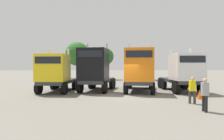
# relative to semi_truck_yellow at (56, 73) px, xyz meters

# --- Properties ---
(ground) EXTENTS (200.00, 200.00, 0.00)m
(ground) POSITION_rel_semi_truck_yellow_xyz_m (5.74, -2.38, -1.76)
(ground) COLOR slate
(semi_truck_yellow) EXTENTS (3.16, 5.91, 3.96)m
(semi_truck_yellow) POSITION_rel_semi_truck_yellow_xyz_m (0.00, 0.00, 0.00)
(semi_truck_yellow) COLOR #333338
(semi_truck_yellow) RESTS_ON ground
(semi_truck_black) EXTENTS (3.70, 6.12, 4.50)m
(semi_truck_black) POSITION_rel_semi_truck_yellow_xyz_m (3.46, 0.38, 0.27)
(semi_truck_black) COLOR #333338
(semi_truck_black) RESTS_ON ground
(semi_truck_orange) EXTENTS (3.81, 6.80, 4.44)m
(semi_truck_orange) POSITION_rel_semi_truck_yellow_xyz_m (7.42, -0.28, 0.22)
(semi_truck_orange) COLOR #333338
(semi_truck_orange) RESTS_ON ground
(semi_truck_white) EXTENTS (2.61, 5.76, 4.04)m
(semi_truck_white) POSITION_rel_semi_truck_yellow_xyz_m (11.39, -0.30, 0.06)
(semi_truck_white) COLOR #333338
(semi_truck_white) RESTS_ON ground
(visitor_in_hivis) EXTENTS (0.56, 0.56, 1.67)m
(visitor_in_hivis) POSITION_rel_semi_truck_yellow_xyz_m (9.72, -5.54, -0.79)
(visitor_in_hivis) COLOR #3A3A3A
(visitor_in_hivis) RESTS_ON ground
(visitor_with_camera) EXTENTS (0.44, 0.45, 1.73)m
(visitor_with_camera) POSITION_rel_semi_truck_yellow_xyz_m (9.39, -7.61, -0.75)
(visitor_with_camera) COLOR black
(visitor_with_camera) RESTS_ON ground
(traffic_cone_near) EXTENTS (0.36, 0.36, 0.69)m
(traffic_cone_near) POSITION_rel_semi_truck_yellow_xyz_m (11.04, -3.89, -1.41)
(traffic_cone_near) COLOR #F2590C
(traffic_cone_near) RESTS_ON ground
(oak_far_left) EXTENTS (4.35, 4.35, 6.75)m
(oak_far_left) POSITION_rel_semi_truck_yellow_xyz_m (-0.44, 17.90, 2.81)
(oak_far_left) COLOR #4C3823
(oak_far_left) RESTS_ON ground
(oak_far_centre) EXTENTS (3.03, 3.03, 5.59)m
(oak_far_centre) POSITION_rel_semi_truck_yellow_xyz_m (4.55, 16.77, 2.29)
(oak_far_centre) COLOR #4C3823
(oak_far_centre) RESTS_ON ground
(oak_far_right) EXTENTS (3.49, 3.49, 5.67)m
(oak_far_right) POSITION_rel_semi_truck_yellow_xyz_m (11.18, 15.58, 2.15)
(oak_far_right) COLOR #4C3823
(oak_far_right) RESTS_ON ground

